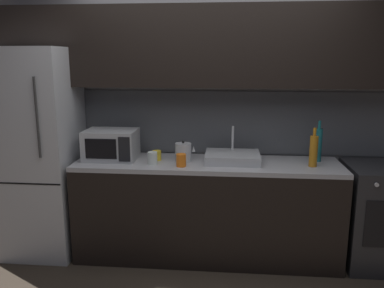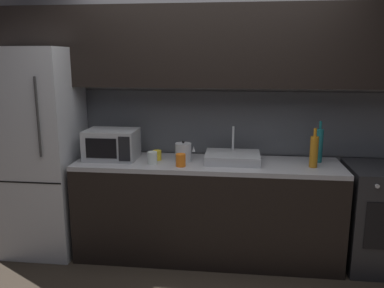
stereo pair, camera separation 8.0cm
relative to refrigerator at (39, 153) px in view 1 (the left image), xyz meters
name	(u,v)px [view 1 (the left image)]	position (x,y,z in m)	size (l,w,h in m)	color
back_wall	(210,86)	(1.56, 0.30, 0.60)	(4.09, 0.44, 2.50)	slate
counter_run	(207,210)	(1.56, 0.00, -0.50)	(2.35, 0.60, 0.90)	black
refrigerator	(39,153)	(0.00, 0.00, 0.00)	(0.68, 0.69, 1.90)	#B7BABF
oven_range	(379,216)	(3.07, 0.00, -0.50)	(0.60, 0.62, 0.90)	#232326
microwave	(111,145)	(0.68, 0.02, 0.09)	(0.46, 0.35, 0.27)	#A8AAAF
sink_basin	(232,157)	(1.78, 0.03, -0.01)	(0.48, 0.38, 0.30)	#ADAFB5
kettle	(183,152)	(1.34, 0.01, 0.03)	(0.18, 0.14, 0.19)	#B7BABF
wine_bottle_teal	(318,144)	(2.53, 0.12, 0.11)	(0.06, 0.06, 0.37)	#19666B
wine_bottle_amber	(314,151)	(2.46, -0.06, 0.09)	(0.07, 0.07, 0.33)	#B27019
mug_clear	(152,158)	(1.08, -0.12, 0.01)	(0.08, 0.08, 0.11)	silver
mug_orange	(181,160)	(1.34, -0.17, 0.01)	(0.08, 0.08, 0.11)	orange
mug_yellow	(157,155)	(1.10, 0.02, 0.00)	(0.08, 0.08, 0.09)	gold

